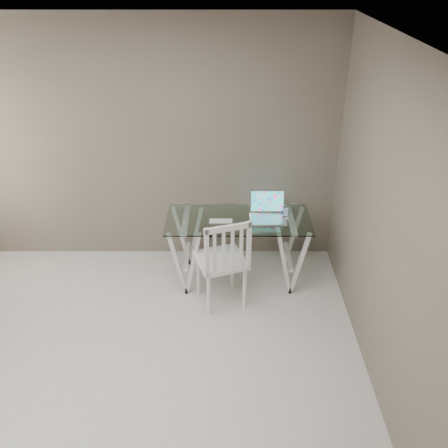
{
  "coord_description": "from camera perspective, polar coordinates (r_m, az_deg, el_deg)",
  "views": [
    {
      "loc": [
        0.75,
        -2.85,
        3.23
      ],
      "look_at": [
        0.75,
        1.41,
        0.85
      ],
      "focal_mm": 40.0,
      "sensor_mm": 36.0,
      "label": 1
    }
  ],
  "objects": [
    {
      "name": "keyboard",
      "position": [
        5.13,
        -0.36,
        0.33
      ],
      "size": [
        0.25,
        0.11,
        0.01
      ],
      "primitive_type": "cube",
      "color": "silver",
      "rests_on": "desk"
    },
    {
      "name": "chair",
      "position": [
        4.87,
        -0.04,
        -4.05
      ],
      "size": [
        0.58,
        0.58,
        1.01
      ],
      "rotation": [
        0.0,
        0.0,
        0.32
      ],
      "color": "silver",
      "rests_on": "ground"
    },
    {
      "name": "mouse",
      "position": [
        5.01,
        1.78,
        -0.31
      ],
      "size": [
        0.1,
        0.06,
        0.03
      ],
      "primitive_type": "ellipsoid",
      "color": "silver",
      "rests_on": "desk"
    },
    {
      "name": "phone_dock",
      "position": [
        5.22,
        7.04,
        1.03
      ],
      "size": [
        0.07,
        0.07,
        0.13
      ],
      "color": "white",
      "rests_on": "desk"
    },
    {
      "name": "room",
      "position": [
        3.34,
        -14.15,
        1.35
      ],
      "size": [
        4.5,
        4.52,
        2.71
      ],
      "color": "beige",
      "rests_on": "ground"
    },
    {
      "name": "desk",
      "position": [
        5.37,
        1.6,
        -2.78
      ],
      "size": [
        1.5,
        0.7,
        0.75
      ],
      "color": "silver",
      "rests_on": "ground"
    },
    {
      "name": "laptop",
      "position": [
        5.21,
        5.0,
        1.43
      ],
      "size": [
        0.38,
        0.32,
        0.26
      ],
      "color": "#BABABE",
      "rests_on": "desk"
    }
  ]
}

